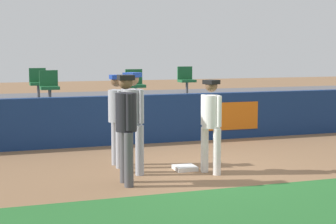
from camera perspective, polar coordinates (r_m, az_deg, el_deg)
ground_plane at (r=10.36m, az=3.02°, el=-6.13°), size 60.00×60.00×0.00m
grass_foreground_strip at (r=7.92m, az=10.65°, el=-10.20°), size 18.00×2.80×0.01m
first_base at (r=10.39m, az=1.79°, el=-5.86°), size 0.40×0.40×0.08m
player_fielder_home at (r=9.98m, az=4.50°, el=-0.81°), size 0.43×0.56×1.73m
player_runner_visitor at (r=9.92m, az=-3.73°, el=-0.38°), size 0.49×0.49×1.86m
player_coach_visitor at (r=10.59m, az=-5.35°, el=-0.18°), size 0.35×0.50×1.79m
player_umpire at (r=9.13m, az=-4.40°, el=-1.01°), size 0.36×0.52×1.85m
field_wall at (r=13.31m, az=-2.16°, el=-0.73°), size 18.00×0.26×1.18m
bleacher_platform at (r=15.78m, az=-4.87°, el=-0.10°), size 18.00×4.80×0.91m
seat_back_left at (r=15.98m, az=-13.44°, el=3.16°), size 0.47×0.44×0.84m
seat_back_right at (r=17.01m, az=1.91°, el=3.53°), size 0.48×0.44×0.84m
seat_front_left at (r=14.21m, az=-12.31°, el=2.79°), size 0.46×0.44×0.84m
seat_front_center at (r=14.64m, az=-3.48°, el=3.03°), size 0.46×0.44×0.84m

